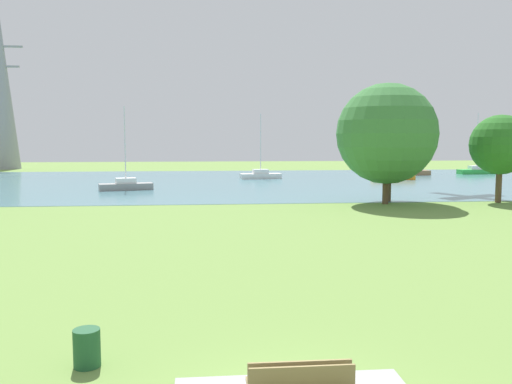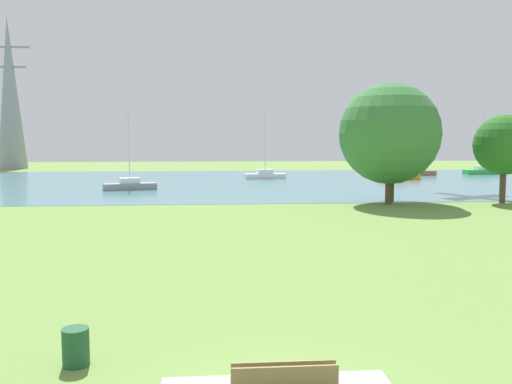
% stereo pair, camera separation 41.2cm
% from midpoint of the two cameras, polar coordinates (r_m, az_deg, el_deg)
% --- Properties ---
extents(ground_plane, '(160.00, 160.00, 0.00)m').
position_cam_midpoint_polar(ground_plane, '(31.04, -1.98, -3.12)').
color(ground_plane, olive).
extents(litter_bin, '(0.56, 0.56, 0.80)m').
position_cam_midpoint_polar(litter_bin, '(12.31, -17.58, -15.35)').
color(litter_bin, '#1E512D').
rests_on(litter_bin, ground).
extents(water_surface, '(140.00, 40.00, 0.02)m').
position_cam_midpoint_polar(water_surface, '(58.85, -3.22, 1.07)').
color(water_surface, teal).
rests_on(water_surface, ground).
extents(sailboat_gray, '(5.02, 2.66, 7.62)m').
position_cam_midpoint_polar(sailboat_gray, '(51.07, -12.97, 0.74)').
color(sailboat_gray, gray).
rests_on(sailboat_gray, water_surface).
extents(sailboat_white, '(4.94, 2.06, 7.61)m').
position_cam_midpoint_polar(sailboat_white, '(63.38, 1.15, 1.83)').
color(sailboat_white, white).
rests_on(sailboat_white, water_surface).
extents(sailboat_brown, '(4.88, 1.78, 8.08)m').
position_cam_midpoint_polar(sailboat_brown, '(72.26, 16.75, 2.07)').
color(sailboat_brown, brown).
rests_on(sailboat_brown, water_surface).
extents(sailboat_orange, '(4.90, 1.87, 5.84)m').
position_cam_midpoint_polar(sailboat_orange, '(63.91, 14.94, 1.65)').
color(sailboat_orange, orange).
rests_on(sailboat_orange, water_surface).
extents(sailboat_green, '(4.90, 1.87, 8.09)m').
position_cam_midpoint_polar(sailboat_green, '(77.40, 22.94, 2.09)').
color(sailboat_green, green).
rests_on(sailboat_green, water_surface).
extents(tree_east_near, '(7.25, 7.25, 8.71)m').
position_cam_midpoint_polar(tree_east_near, '(40.05, 14.23, 5.99)').
color(tree_east_near, brown).
rests_on(tree_east_near, ground).
extents(tree_west_far, '(6.22, 6.22, 8.57)m').
position_cam_midpoint_polar(tree_west_far, '(41.70, 14.53, 6.47)').
color(tree_west_far, brown).
rests_on(tree_west_far, ground).
extents(tree_west_near, '(4.41, 4.41, 6.49)m').
position_cam_midpoint_polar(tree_west_near, '(43.58, 25.04, 4.53)').
color(tree_west_near, brown).
rests_on(tree_west_near, ground).
extents(electricity_pylon, '(6.40, 4.40, 23.35)m').
position_cam_midpoint_polar(electricity_pylon, '(92.76, -24.46, 9.49)').
color(electricity_pylon, gray).
rests_on(electricity_pylon, ground).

